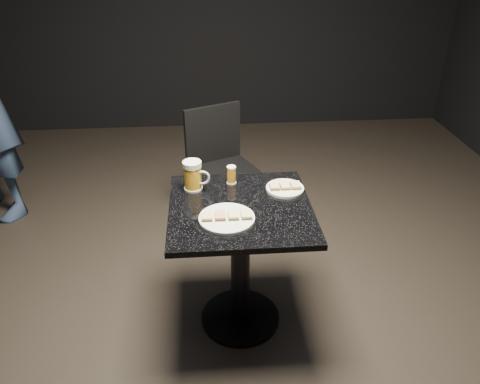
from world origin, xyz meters
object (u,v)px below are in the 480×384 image
Objects in this scene: chair at (221,163)px; table at (240,246)px; plate_small at (285,188)px; plate_large at (227,218)px; beer_tumbler at (231,175)px; beer_mug at (193,176)px.

table is at bearing -86.96° from chair.
chair is (-0.30, 0.85, -0.26)m from plate_small.
beer_tumbler is at bearing 82.69° from plate_large.
chair is at bearing 88.99° from plate_large.
plate_small is 0.94m from chair.
plate_large is 1.67× the size of beer_mug.
table is 0.44m from beer_mug.
plate_small is at bearing 39.34° from plate_large.
plate_large is at bearing -91.01° from chair.
plate_large is 0.41m from plate_small.
beer_mug reaches higher than beer_tumbler.
plate_large is at bearing -97.31° from beer_tumbler.
beer_tumbler reaches higher than plate_small.
beer_mug is at bearing 116.69° from plate_large.
chair is (0.17, 0.81, -0.33)m from beer_mug.
beer_tumbler is at bearing -88.04° from chair.
beer_mug is at bearing -166.10° from beer_tumbler.
plate_small is at bearing -70.75° from chair.
plate_small is 0.38m from table.
table is 1.00m from chair.
beer_mug is at bearing 139.54° from table.
beer_tumbler is at bearing 13.90° from beer_mug.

